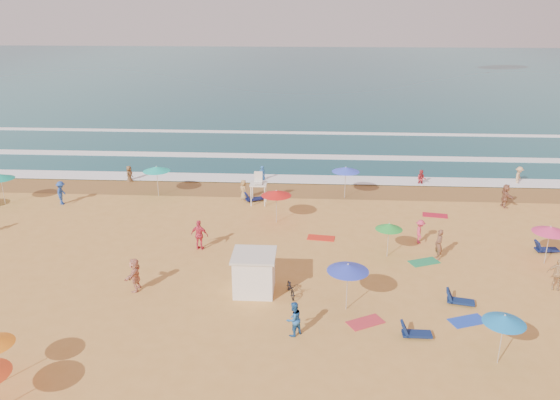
{
  "coord_description": "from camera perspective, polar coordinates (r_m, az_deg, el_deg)",
  "views": [
    {
      "loc": [
        1.08,
        -28.43,
        14.14
      ],
      "look_at": [
        -0.97,
        6.0,
        1.5
      ],
      "focal_mm": 35.0,
      "sensor_mm": 36.0,
      "label": 1
    }
  ],
  "objects": [
    {
      "name": "ground",
      "position": [
        31.77,
        1.11,
        -6.31
      ],
      "size": [
        220.0,
        220.0,
        0.0
      ],
      "primitive_type": "plane",
      "color": "gold",
      "rests_on": "ground"
    },
    {
      "name": "ocean",
      "position": [
        113.32,
        2.91,
        12.93
      ],
      "size": [
        220.0,
        140.0,
        0.18
      ],
      "primitive_type": "cube",
      "color": "#0C4756",
      "rests_on": "ground"
    },
    {
      "name": "wet_sand",
      "position": [
        43.31,
        1.79,
        1.07
      ],
      "size": [
        220.0,
        220.0,
        0.0
      ],
      "primitive_type": "plane",
      "color": "olive",
      "rests_on": "ground"
    },
    {
      "name": "surf_foam",
      "position": [
        51.7,
        2.09,
        4.36
      ],
      "size": [
        200.0,
        18.7,
        0.05
      ],
      "color": "white",
      "rests_on": "ground"
    },
    {
      "name": "cabana",
      "position": [
        28.16,
        -2.71,
        -7.71
      ],
      "size": [
        2.0,
        2.0,
        2.0
      ],
      "primitive_type": "cube",
      "color": "white",
      "rests_on": "ground"
    },
    {
      "name": "cabana_roof",
      "position": [
        27.68,
        -2.75,
        -5.77
      ],
      "size": [
        2.2,
        2.2,
        0.12
      ],
      "primitive_type": "cube",
      "color": "silver",
      "rests_on": "cabana"
    },
    {
      "name": "bicycle",
      "position": [
        28.06,
        1.16,
        -9.18
      ],
      "size": [
        0.9,
        1.65,
        0.82
      ],
      "primitive_type": "imported",
      "rotation": [
        0.0,
        0.0,
        0.24
      ],
      "color": "black",
      "rests_on": "ground"
    },
    {
      "name": "lifeguard_stand",
      "position": [
        40.0,
        -2.26,
        1.01
      ],
      "size": [
        1.2,
        1.2,
        2.1
      ],
      "primitive_type": null,
      "color": "white",
      "rests_on": "ground"
    },
    {
      "name": "beach_umbrellas",
      "position": [
        32.29,
        4.66,
        -1.84
      ],
      "size": [
        50.88,
        26.03,
        0.73
      ],
      "color": "yellow",
      "rests_on": "ground"
    },
    {
      "name": "loungers",
      "position": [
        28.5,
        6.07,
        -9.34
      ],
      "size": [
        49.81,
        22.49,
        0.34
      ],
      "color": "#0E1346",
      "rests_on": "ground"
    },
    {
      "name": "towels",
      "position": [
        29.05,
        4.35,
        -9.03
      ],
      "size": [
        49.26,
        23.87,
        0.03
      ],
      "color": "#DD441B",
      "rests_on": "ground"
    },
    {
      "name": "beachgoers",
      "position": [
        35.04,
        -0.76,
        -2.26
      ],
      "size": [
        43.52,
        23.66,
        2.12
      ],
      "color": "#DE3753",
      "rests_on": "ground"
    }
  ]
}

